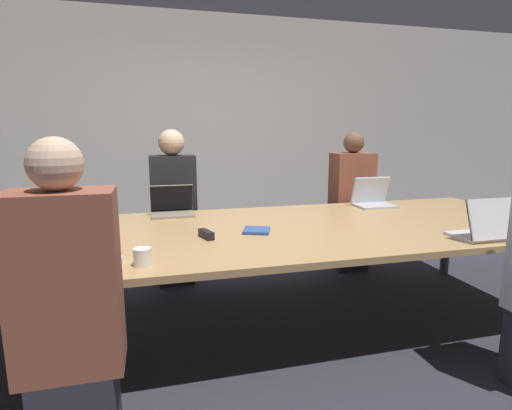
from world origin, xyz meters
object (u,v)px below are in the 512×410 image
laptop_far_right (373,198)px  person_far_right (351,205)px  laptop_near_right (486,227)px  person_near_left (70,318)px  cup_near_left (142,257)px  stapler (206,234)px  laptop_near_left (81,257)px  laptop_far_midleft (172,206)px  person_far_midleft (174,210)px

laptop_far_right → person_far_right: person_far_right is taller
laptop_near_right → person_far_right: size_ratio=0.25×
person_near_left → cup_near_left: (0.28, 0.39, 0.11)m
laptop_far_right → stapler: (-1.59, -0.71, -0.05)m
person_near_left → cup_near_left: size_ratio=15.02×
laptop_near_left → laptop_far_right: 2.53m
person_near_left → person_far_right: (2.25, 1.94, -0.00)m
cup_near_left → laptop_far_right: bearing=30.2°
laptop_far_midleft → person_far_midleft: 0.42m
laptop_far_right → person_far_right: (0.01, 0.41, -0.14)m
laptop_near_left → person_near_left: person_near_left is taller
laptop_near_left → stapler: size_ratio=2.33×
laptop_near_right → laptop_far_midleft: 2.23m
laptop_near_left → person_near_left: bearing=90.5°
laptop_near_left → laptop_far_right: (2.25, 1.17, -0.00)m
laptop_near_right → cup_near_left: 2.07m
person_far_midleft → laptop_near_right: bearing=-41.8°
laptop_near_left → person_far_midleft: person_far_midleft is taller
laptop_near_left → person_far_midleft: bearing=-107.7°
laptop_near_right → laptop_far_right: laptop_near_right is taller
laptop_far_right → laptop_near_left: bearing=-152.5°
laptop_near_right → stapler: laptop_near_right is taller
person_far_midleft → laptop_far_midleft: bearing=-94.5°
laptop_near_left → stapler: laptop_near_left is taller
laptop_near_left → person_far_right: (2.26, 1.57, -0.14)m
laptop_far_right → person_far_midleft: 1.79m
laptop_far_right → person_far_right: size_ratio=0.25×
laptop_near_left → person_far_right: 2.75m
laptop_near_right → person_far_midleft: size_ratio=0.25×
cup_near_left → stapler: bearing=49.3°
cup_near_left → person_far_midleft: bearing=81.5°
laptop_far_midleft → stapler: size_ratio=2.16×
cup_near_left → stapler: 0.58m
person_far_midleft → person_far_right: bearing=-1.9°
person_near_left → laptop_near_right: bearing=-171.2°
person_far_right → person_far_midleft: (-1.73, 0.06, 0.02)m
person_far_right → laptop_far_midleft: size_ratio=4.09×
person_near_left → cup_near_left: person_near_left is taller
person_near_left → person_far_right: bearing=-139.3°
laptop_near_right → person_far_right: 1.58m
laptop_near_left → cup_near_left: bearing=-175.6°
person_far_right → stapler: person_far_right is taller
cup_near_left → laptop_far_right: (1.97, 1.15, 0.03)m
person_near_left → laptop_far_midleft: 1.67m
cup_near_left → person_far_right: size_ratio=0.07×
stapler → person_far_right: bearing=17.1°
cup_near_left → person_far_midleft: 1.63m
person_near_left → person_far_right: size_ratio=1.00×
person_near_left → person_far_midleft: 2.06m
laptop_far_right → stapler: laptop_far_right is taller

